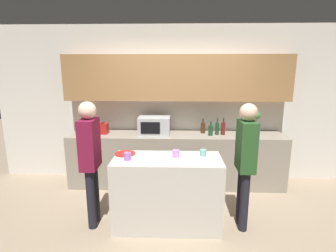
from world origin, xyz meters
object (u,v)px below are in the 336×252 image
bottle_0 (203,128)px  person_center (90,154)px  toaster (100,128)px  bottle_3 (223,128)px  microwave (154,125)px  cup_1 (203,153)px  cup_0 (176,154)px  potted_plant (256,123)px  person_left (245,157)px  bottle_2 (217,128)px  cup_2 (128,156)px  plate_on_island (125,154)px  bottle_1 (211,130)px

bottle_0 → person_center: person_center is taller
toaster → bottle_3: (2.07, 0.00, 0.02)m
microwave → toaster: 0.92m
bottle_3 → cup_1: (-0.44, -1.12, -0.06)m
microwave → cup_1: size_ratio=6.20×
bottle_0 → cup_0: bearing=-109.6°
potted_plant → person_left: person_left is taller
bottle_3 → bottle_2: bearing=-178.4°
bottle_0 → cup_0: 1.36m
cup_1 → cup_2: 0.94m
toaster → cup_0: toaster is taller
plate_on_island → person_center: (-0.40, -0.15, 0.04)m
bottle_3 → person_left: (0.06, -1.23, -0.06)m
toaster → person_center: size_ratio=0.16×
person_left → person_center: (-1.90, -0.02, 0.01)m
bottle_2 → bottle_3: (0.10, 0.00, 0.00)m
bottle_3 → cup_2: bottle_3 is taller
potted_plant → cup_1: (-0.97, -1.12, -0.15)m
cup_0 → cup_2: size_ratio=0.97×
plate_on_island → microwave: bearing=75.3°
toaster → plate_on_island: (0.64, -1.09, -0.07)m
bottle_1 → cup_0: size_ratio=2.60×
potted_plant → cup_0: size_ratio=4.33×
bottle_3 → plate_on_island: bottle_3 is taller
bottle_1 → person_left: 1.20m
potted_plant → cup_1: potted_plant is taller
cup_1 → toaster: bearing=145.6°
bottle_2 → person_center: person_center is taller
bottle_3 → cup_2: size_ratio=3.01×
plate_on_island → person_center: 0.43m
bottle_0 → cup_2: bearing=-126.5°
bottle_1 → bottle_3: 0.23m
bottle_2 → cup_0: bottle_2 is taller
bottle_2 → cup_0: bearing=-120.0°
bottle_2 → person_left: size_ratio=0.18×
cup_0 → person_left: 0.84m
cup_2 → bottle_3: bearing=43.7°
bottle_0 → person_left: 1.39m
bottle_1 → plate_on_island: size_ratio=0.91×
plate_on_island → cup_2: 0.23m
toaster → cup_0: (1.29, -1.18, -0.03)m
bottle_2 → person_left: 1.24m
plate_on_island → cup_0: (0.65, -0.09, 0.04)m
bottle_0 → person_center: bearing=-138.3°
bottle_1 → toaster: bearing=178.1°
toaster → cup_2: 1.48m
microwave → bottle_3: size_ratio=1.84×
bottle_0 → cup_2: size_ratio=2.65×
bottle_3 → person_center: bearing=-145.8°
bottle_0 → cup_1: (-0.11, -1.22, -0.04)m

